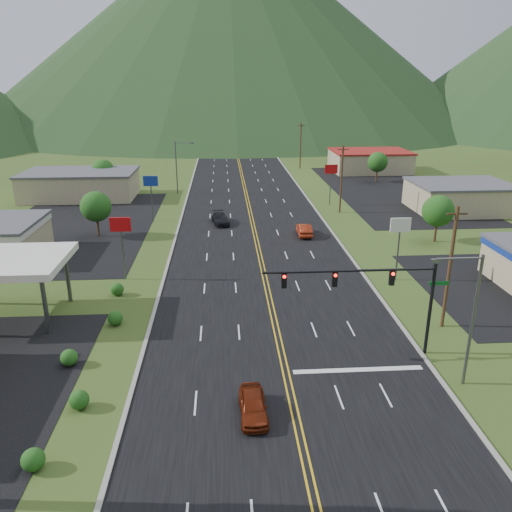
{
  "coord_description": "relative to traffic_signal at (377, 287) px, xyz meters",
  "views": [
    {
      "loc": [
        -4.0,
        -17.22,
        18.89
      ],
      "look_at": [
        -1.28,
        23.37,
        4.5
      ],
      "focal_mm": 35.0,
      "sensor_mm": 36.0,
      "label": 1
    }
  ],
  "objects": [
    {
      "name": "building_east_mid",
      "position": [
        25.52,
        41.0,
        -3.17
      ],
      "size": [
        14.4,
        11.4,
        4.3
      ],
      "color": "#C5B388",
      "rests_on": "ground"
    },
    {
      "name": "pole_sign_east_a",
      "position": [
        6.52,
        14.0,
        -0.28
      ],
      "size": [
        2.0,
        0.18,
        6.4
      ],
      "color": "#59595E",
      "rests_on": "ground"
    },
    {
      "name": "car_red_far",
      "position": [
        -0.23,
        29.59,
        -4.57
      ],
      "size": [
        1.69,
        4.64,
        1.52
      ],
      "primitive_type": "imported",
      "rotation": [
        0.0,
        0.0,
        3.12
      ],
      "color": "maroon",
      "rests_on": "ground"
    },
    {
      "name": "tree_west_a",
      "position": [
        -26.48,
        31.0,
        -1.44
      ],
      "size": [
        3.84,
        3.84,
        5.82
      ],
      "color": "#382314",
      "rests_on": "ground"
    },
    {
      "name": "building_west_far",
      "position": [
        -34.48,
        54.0,
        -3.07
      ],
      "size": [
        18.4,
        11.4,
        4.5
      ],
      "color": "#C5B388",
      "rests_on": "ground"
    },
    {
      "name": "mountain_n",
      "position": [
        -6.48,
        206.0,
        37.17
      ],
      "size": [
        220.0,
        220.0,
        85.0
      ],
      "primitive_type": "cone",
      "color": "#203A1A",
      "rests_on": "ground"
    },
    {
      "name": "utility_pole_a",
      "position": [
        7.02,
        4.0,
        -0.2
      ],
      "size": [
        1.6,
        0.28,
        10.0
      ],
      "color": "#382314",
      "rests_on": "ground"
    },
    {
      "name": "tree_west_b",
      "position": [
        -31.48,
        58.0,
        -1.44
      ],
      "size": [
        3.84,
        3.84,
        5.82
      ],
      "color": "#382314",
      "rests_on": "ground"
    },
    {
      "name": "streetlight_east",
      "position": [
        4.7,
        -4.0,
        -0.15
      ],
      "size": [
        3.28,
        0.25,
        9.0
      ],
      "color": "#59595E",
      "rests_on": "ground"
    },
    {
      "name": "car_dark_mid",
      "position": [
        -10.93,
        35.71,
        -4.62
      ],
      "size": [
        2.71,
        5.12,
        1.41
      ],
      "primitive_type": "imported",
      "rotation": [
        0.0,
        0.0,
        0.16
      ],
      "color": "black",
      "rests_on": "ground"
    },
    {
      "name": "traffic_signal",
      "position": [
        0.0,
        0.0,
        0.0
      ],
      "size": [
        13.1,
        0.43,
        7.0
      ],
      "color": "black",
      "rests_on": "ground"
    },
    {
      "name": "utility_pole_d",
      "position": [
        7.02,
        121.0,
        -0.2
      ],
      "size": [
        1.6,
        0.28,
        10.0
      ],
      "color": "#382314",
      "rests_on": "ground"
    },
    {
      "name": "tree_east_b",
      "position": [
        19.52,
        64.0,
        -1.44
      ],
      "size": [
        3.84,
        3.84,
        5.82
      ],
      "color": "#382314",
      "rests_on": "ground"
    },
    {
      "name": "building_east_far",
      "position": [
        21.52,
        76.0,
        -3.07
      ],
      "size": [
        16.4,
        12.4,
        4.5
      ],
      "color": "#C5B388",
      "rests_on": "ground"
    },
    {
      "name": "streetlight_west",
      "position": [
        -18.16,
        56.0,
        -0.15
      ],
      "size": [
        3.28,
        0.25,
        9.0
      ],
      "color": "#59595E",
      "rests_on": "ground"
    },
    {
      "name": "gas_canopy",
      "position": [
        -28.48,
        8.0,
        -0.46
      ],
      "size": [
        10.0,
        8.0,
        5.3
      ],
      "color": "white",
      "rests_on": "ground"
    },
    {
      "name": "utility_pole_b",
      "position": [
        7.02,
        41.0,
        -0.2
      ],
      "size": [
        1.6,
        0.28,
        10.0
      ],
      "color": "#382314",
      "rests_on": "ground"
    },
    {
      "name": "tree_east_a",
      "position": [
        15.52,
        26.0,
        -1.44
      ],
      "size": [
        3.84,
        3.84,
        5.82
      ],
      "color": "#382314",
      "rests_on": "ground"
    },
    {
      "name": "utility_pole_c",
      "position": [
        7.02,
        81.0,
        -0.2
      ],
      "size": [
        1.6,
        0.28,
        10.0
      ],
      "color": "#382314",
      "rests_on": "ground"
    },
    {
      "name": "pole_sign_west_a",
      "position": [
        -20.48,
        16.0,
        -0.28
      ],
      "size": [
        2.0,
        0.18,
        6.4
      ],
      "color": "#59595E",
      "rests_on": "ground"
    },
    {
      "name": "pole_sign_west_b",
      "position": [
        -20.48,
        38.0,
        -0.28
      ],
      "size": [
        2.0,
        0.18,
        6.4
      ],
      "color": "#59595E",
      "rests_on": "ground"
    },
    {
      "name": "car_red_near",
      "position": [
        -9.0,
        -6.42,
        -4.64
      ],
      "size": [
        1.71,
        4.06,
        1.37
      ],
      "primitive_type": "imported",
      "rotation": [
        0.0,
        0.0,
        0.02
      ],
      "color": "#641E0B",
      "rests_on": "ground"
    },
    {
      "name": "pole_sign_east_b",
      "position": [
        6.52,
        46.0,
        -0.28
      ],
      "size": [
        2.0,
        0.18,
        6.4
      ],
      "color": "#59595E",
      "rests_on": "ground"
    }
  ]
}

